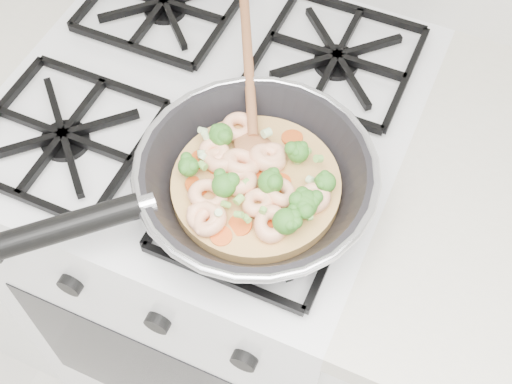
% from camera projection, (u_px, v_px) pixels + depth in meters
% --- Properties ---
extents(stove, '(0.60, 0.60, 0.92)m').
position_uv_depth(stove, '(220.00, 245.00, 1.38)').
color(stove, white).
rests_on(stove, ground).
extents(skillet, '(0.41, 0.55, 0.09)m').
position_uv_depth(skillet, '(252.00, 180.00, 0.86)').
color(skillet, black).
rests_on(skillet, stove).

